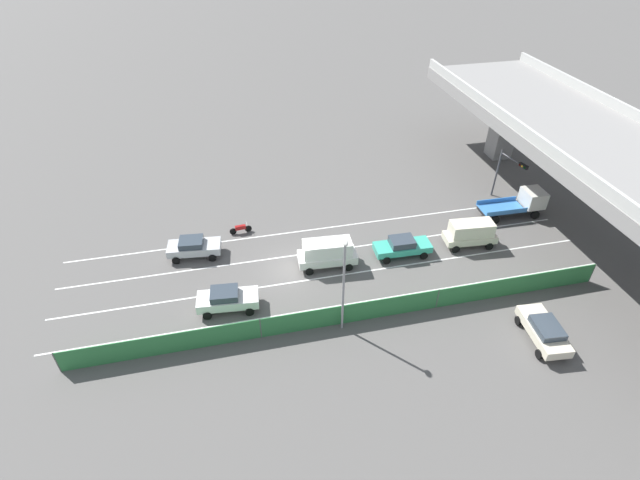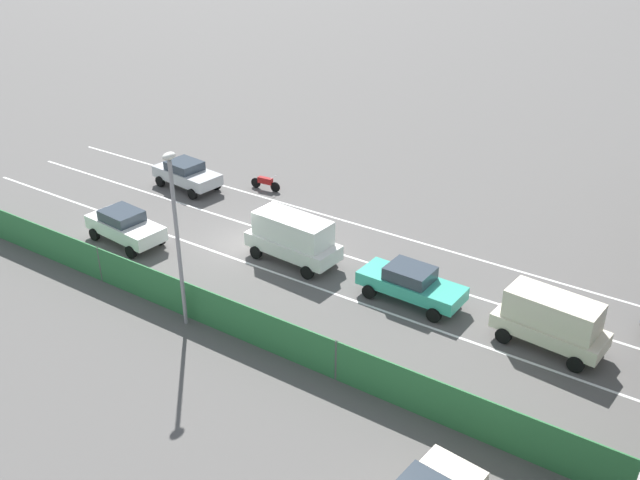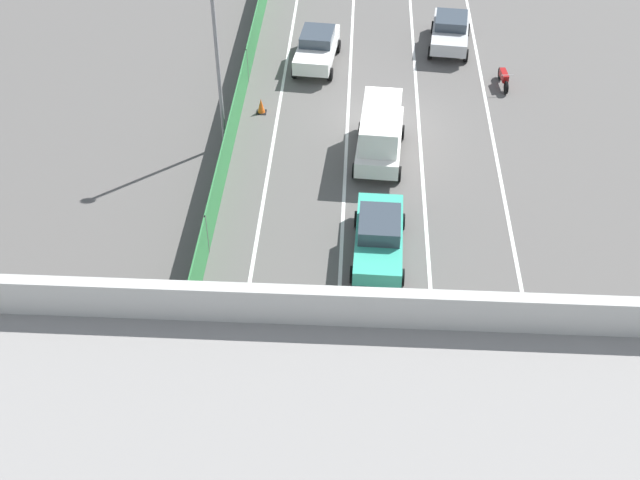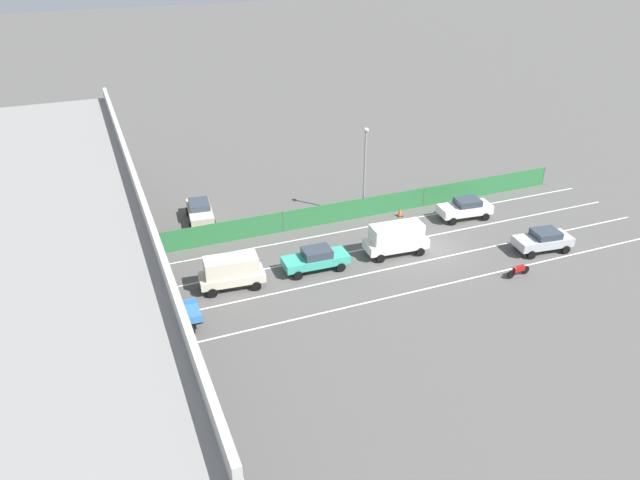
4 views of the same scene
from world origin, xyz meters
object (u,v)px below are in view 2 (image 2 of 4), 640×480
car_hatchback_white (125,225)px  street_lamp (176,225)px  car_van_cream (551,319)px  car_taxi_teal (411,283)px  car_sedan_silver (187,174)px  traffic_cone (161,283)px  car_van_white (293,237)px  motorcycle (265,182)px

car_hatchback_white → street_lamp: bearing=64.1°
car_van_cream → car_taxi_teal: 6.07m
car_sedan_silver → traffic_cone: 11.55m
car_hatchback_white → car_taxi_teal: bearing=102.1°
car_van_white → traffic_cone: bearing=-31.5°
car_taxi_teal → car_hatchback_white: car_hatchback_white is taller
car_van_cream → traffic_cone: car_van_cream is taller
motorcycle → street_lamp: (12.83, 5.77, 4.08)m
car_hatchback_white → traffic_cone: size_ratio=6.21×
car_taxi_teal → traffic_cone: (5.42, -9.66, -0.55)m
car_van_white → car_taxi_teal: size_ratio=1.01×
car_taxi_teal → street_lamp: bearing=-45.7°
car_van_cream → traffic_cone: 16.67m
car_van_cream → car_hatchback_white: 20.74m
motorcycle → traffic_cone: 11.89m
car_sedan_silver → traffic_cone: size_ratio=6.10×
car_van_cream → car_hatchback_white: size_ratio=0.99×
car_sedan_silver → street_lamp: 14.78m
car_taxi_teal → motorcycle: bearing=-115.6°
motorcycle → street_lamp: 14.65m
motorcycle → street_lamp: street_lamp is taller
car_sedan_silver → motorcycle: size_ratio=2.27×
car_sedan_silver → street_lamp: size_ratio=0.59×
car_van_white → car_van_cream: 12.37m
car_hatchback_white → car_van_cream: bearing=98.7°
car_van_white → car_sedan_silver: size_ratio=1.08×
car_taxi_teal → car_hatchback_white: (3.08, -14.44, 0.04)m
car_taxi_teal → traffic_cone: size_ratio=6.50×
car_sedan_silver → traffic_cone: (9.15, 7.02, -0.56)m
car_taxi_teal → traffic_cone: car_taxi_teal is taller
car_taxi_teal → car_hatchback_white: bearing=-77.9°
car_van_white → car_hatchback_white: size_ratio=1.06×
street_lamp → car_van_white: bearing=175.0°
street_lamp → car_van_cream: bearing=117.6°
car_sedan_silver → street_lamp: street_lamp is taller
car_taxi_teal → traffic_cone: bearing=-60.7°
car_van_cream → traffic_cone: bearing=-70.9°
car_van_cream → car_sedan_silver: 23.04m
car_van_cream → motorcycle: (-6.05, -18.74, -0.81)m
car_taxi_teal → motorcycle: (-6.08, -12.68, -0.43)m
car_van_white → car_sedan_silver: car_van_white is taller
car_van_white → street_lamp: bearing=-5.0°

